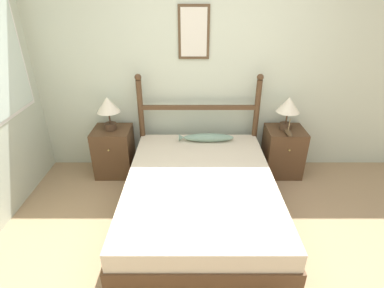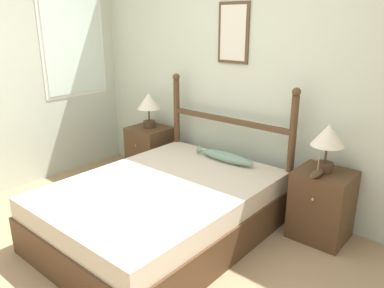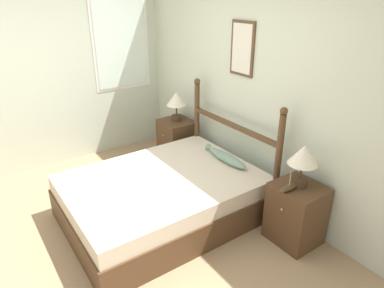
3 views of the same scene
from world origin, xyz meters
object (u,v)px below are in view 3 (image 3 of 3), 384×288
nightstand_right (296,213)px  table_lamp_left (176,101)px  nightstand_left (177,141)px  model_boat (289,187)px  bed (163,197)px  table_lamp_right (303,158)px  fish_pillow (226,157)px

nightstand_right → table_lamp_left: size_ratio=1.50×
nightstand_left → model_boat: 2.18m
table_lamp_left → bed: bearing=-39.2°
table_lamp_left → model_boat: (2.16, -0.14, -0.27)m
table_lamp_left → table_lamp_right: (2.16, -0.00, 0.00)m
model_boat → bed: bearing=-145.0°
bed → table_lamp_left: table_lamp_left is taller
nightstand_left → model_boat: bearing=-3.6°
table_lamp_left → fish_pillow: (1.19, -0.09, -0.37)m
nightstand_left → nightstand_right: bearing=0.0°
nightstand_left → nightstand_right: (2.17, 0.00, 0.00)m
nightstand_right → bed: bearing=-140.9°
bed → nightstand_left: 1.40m
nightstand_left → table_lamp_right: size_ratio=1.50×
bed → fish_pillow: fish_pillow is taller
table_lamp_left → nightstand_left: bearing=-75.1°
bed → nightstand_right: bearing=39.1°
bed → fish_pillow: (0.10, 0.80, 0.30)m
bed → nightstand_left: size_ratio=3.25×
bed → model_boat: (1.07, 0.75, 0.40)m
bed → nightstand_right: 1.40m
nightstand_left → model_boat: (2.15, -0.14, 0.34)m
table_lamp_right → model_boat: (-0.00, -0.14, -0.27)m
nightstand_right → model_boat: model_boat is taller
bed → fish_pillow: size_ratio=3.01×
bed → model_boat: model_boat is taller
model_boat → nightstand_right: bearing=81.5°
table_lamp_left → model_boat: size_ratio=1.66×
nightstand_right → table_lamp_right: table_lamp_right is taller
table_lamp_left → table_lamp_right: size_ratio=1.00×
table_lamp_left → fish_pillow: table_lamp_left is taller
bed → nightstand_left: (-1.09, 0.88, 0.06)m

